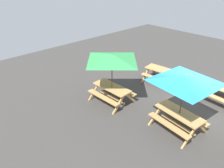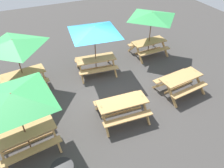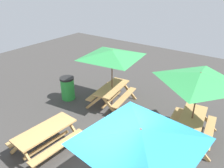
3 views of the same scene
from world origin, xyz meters
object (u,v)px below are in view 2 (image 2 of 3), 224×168
picnic_table_0 (152,18)px  picnic_table_2 (94,33)px  picnic_table_5 (14,47)px  picnic_table_4 (122,106)px  picnic_table_3 (180,81)px  picnic_table_1 (14,102)px

picnic_table_0 → picnic_table_2: 3.17m
picnic_table_5 → picnic_table_4: bearing=126.1°
picnic_table_4 → picnic_table_2: bearing=-89.4°
picnic_table_2 → picnic_table_3: bearing=140.4°
picnic_table_0 → picnic_table_1: 7.53m
picnic_table_0 → picnic_table_5: size_ratio=1.00×
picnic_table_1 → picnic_table_3: 6.33m
picnic_table_5 → picnic_table_0: bearing=176.0°
picnic_table_3 → picnic_table_5: bearing=-32.5°
picnic_table_1 → picnic_table_3: picnic_table_1 is taller
picnic_table_2 → picnic_table_5: same height
picnic_table_2 → picnic_table_5: size_ratio=1.20×
picnic_table_0 → picnic_table_4: bearing=45.7°
picnic_table_1 → picnic_table_4: size_ratio=1.49×
picnic_table_0 → picnic_table_2: (3.14, 0.46, 0.00)m
picnic_table_1 → picnic_table_2: same height
picnic_table_3 → picnic_table_4: 2.88m
picnic_table_2 → picnic_table_5: (3.21, -0.13, 0.00)m
picnic_table_0 → picnic_table_1: same height
picnic_table_5 → picnic_table_2: bearing=170.7°
picnic_table_1 → picnic_table_2: size_ratio=1.00×
picnic_table_3 → picnic_table_4: size_ratio=1.03×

